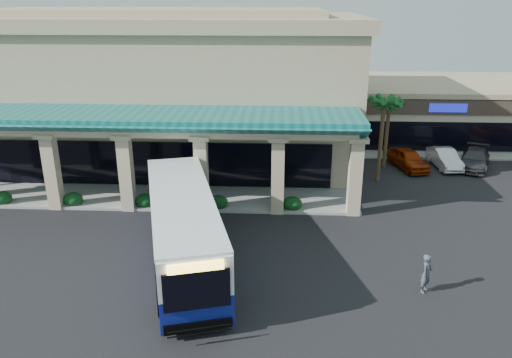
# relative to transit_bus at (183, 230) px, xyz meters

# --- Properties ---
(ground) EXTENTS (110.00, 110.00, 0.00)m
(ground) POSITION_rel_transit_bus_xyz_m (2.96, 1.00, -1.75)
(ground) COLOR black
(main_building) EXTENTS (30.80, 14.80, 11.35)m
(main_building) POSITION_rel_transit_bus_xyz_m (-5.04, 17.00, 3.93)
(main_building) COLOR tan
(main_building) RESTS_ON ground
(arcade) EXTENTS (30.00, 6.20, 5.70)m
(arcade) POSITION_rel_transit_bus_xyz_m (-5.04, 7.80, 1.10)
(arcade) COLOR #0F5E5D
(arcade) RESTS_ON ground
(strip_mall) EXTENTS (22.50, 12.50, 4.90)m
(strip_mall) POSITION_rel_transit_bus_xyz_m (20.96, 25.00, 0.70)
(strip_mall) COLOR beige
(strip_mall) RESTS_ON ground
(palm_0) EXTENTS (2.40, 2.40, 6.60)m
(palm_0) POSITION_rel_transit_bus_xyz_m (11.46, 12.00, 1.55)
(palm_0) COLOR #15501F
(palm_0) RESTS_ON ground
(palm_1) EXTENTS (2.40, 2.40, 5.80)m
(palm_1) POSITION_rel_transit_bus_xyz_m (12.46, 15.00, 1.15)
(palm_1) COLOR #15501F
(palm_1) RESTS_ON ground
(broadleaf_tree) EXTENTS (2.60, 2.60, 4.81)m
(broadleaf_tree) POSITION_rel_transit_bus_xyz_m (10.46, 20.00, 0.66)
(broadleaf_tree) COLOR #0B3312
(broadleaf_tree) RESTS_ON ground
(transit_bus) EXTENTS (6.16, 12.84, 3.50)m
(transit_bus) POSITION_rel_transit_bus_xyz_m (0.00, 0.00, 0.00)
(transit_bus) COLOR navy
(transit_bus) RESTS_ON ground
(pedestrian) EXTENTS (0.74, 0.78, 1.80)m
(pedestrian) POSITION_rel_transit_bus_xyz_m (11.03, -2.03, -0.85)
(pedestrian) COLOR #404954
(pedestrian) RESTS_ON ground
(car_silver) EXTENTS (2.78, 4.62, 1.47)m
(car_silver) POSITION_rel_transit_bus_xyz_m (14.20, 14.82, -1.01)
(car_silver) COLOR #942A04
(car_silver) RESTS_ON ground
(car_white) EXTENTS (1.80, 4.31, 1.39)m
(car_white) POSITION_rel_transit_bus_xyz_m (17.02, 15.26, -1.06)
(car_white) COLOR white
(car_white) RESTS_ON ground
(car_red) EXTENTS (3.75, 5.18, 1.39)m
(car_red) POSITION_rel_transit_bus_xyz_m (19.25, 15.23, -1.05)
(car_red) COLOR #3B3B3E
(car_red) RESTS_ON ground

